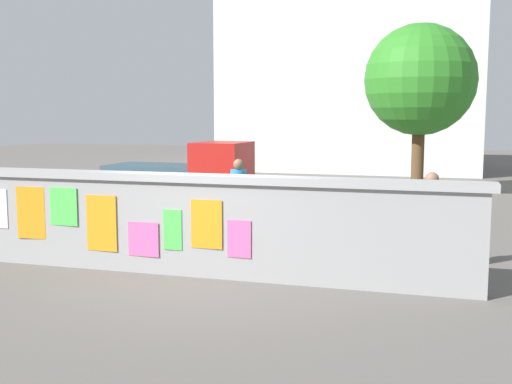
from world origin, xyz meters
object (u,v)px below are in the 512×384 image
object	(u,v)px
bicycle_far	(412,215)
auto_rickshaw_truck	(186,179)
motorcycle	(335,229)
tree_roadside	(420,80)
person_bystander	(239,189)
bicycle_near	(131,221)
person_walking	(431,211)

from	to	relation	value
bicycle_far	auto_rickshaw_truck	bearing A→B (deg)	172.64
motorcycle	tree_roadside	bearing A→B (deg)	83.23
motorcycle	person_bystander	world-z (taller)	person_bystander
person_bystander	tree_roadside	world-z (taller)	tree_roadside
auto_rickshaw_truck	person_bystander	size ratio (longest dim) A/B	2.24
motorcycle	person_bystander	bearing A→B (deg)	154.48
auto_rickshaw_truck	bicycle_near	distance (m)	3.29
auto_rickshaw_truck	tree_roadside	distance (m)	8.25
bicycle_far	person_walking	world-z (taller)	person_walking
bicycle_near	person_bystander	distance (m)	2.30
tree_roadside	auto_rickshaw_truck	bearing A→B (deg)	-134.15
motorcycle	person_walking	distance (m)	1.97
bicycle_far	tree_roadside	bearing A→B (deg)	91.54
person_walking	bicycle_far	bearing A→B (deg)	97.33
bicycle_far	person_walking	distance (m)	3.61
motorcycle	person_walking	world-z (taller)	person_walking
bicycle_near	person_bystander	world-z (taller)	person_bystander
bicycle_far	person_bystander	size ratio (longest dim) A/B	1.04
auto_rickshaw_truck	bicycle_near	bearing A→B (deg)	-87.16
auto_rickshaw_truck	motorcycle	bearing A→B (deg)	-37.74
motorcycle	bicycle_far	world-z (taller)	bicycle_far
person_walking	person_bystander	distance (m)	4.32
bicycle_near	bicycle_far	distance (m)	6.00
person_bystander	motorcycle	bearing A→B (deg)	-25.52
bicycle_near	tree_roadside	world-z (taller)	tree_roadside
person_walking	bicycle_near	bearing A→B (deg)	170.29
bicycle_far	tree_roadside	size ratio (longest dim) A/B	0.32
person_bystander	bicycle_far	bearing A→B (deg)	25.24
auto_rickshaw_truck	motorcycle	world-z (taller)	auto_rickshaw_truck
auto_rickshaw_truck	person_bystander	bearing A→B (deg)	-46.98
motorcycle	bicycle_near	xyz separation A→B (m)	(-4.21, 0.14, -0.10)
bicycle_far	bicycle_near	bearing A→B (deg)	-155.22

